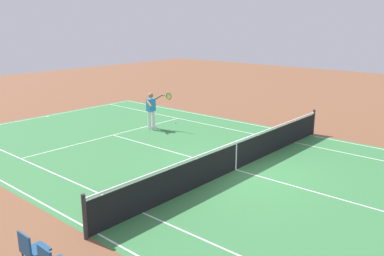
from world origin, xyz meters
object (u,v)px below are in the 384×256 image
Objects in this scene: tennis_player_near at (152,109)px; spectator_chair_4 at (31,249)px; tennis_net at (236,155)px; tennis_ball at (176,123)px.

spectator_chair_4 is (-6.21, 9.06, -0.41)m from tennis_player_near.
tennis_player_near is at bearing -17.39° from tennis_net.
tennis_player_near is 25.71× the size of tennis_ball.
tennis_net is at bearing -87.58° from spectator_chair_4.
tennis_net is at bearing 150.37° from tennis_ball.
tennis_net is 6.89× the size of tennis_player_near.
tennis_player_near reaches higher than tennis_net.
tennis_player_near is 1.71m from tennis_ball.
tennis_net reaches higher than tennis_ball.
spectator_chair_4 is at bearing 92.42° from tennis_net.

